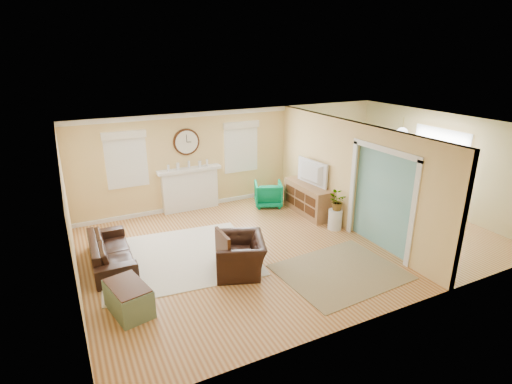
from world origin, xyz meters
TOP-DOWN VIEW (x-y plane):
  - floor at (0.00, 0.00)m, footprint 9.00×9.00m
  - wall_back at (0.00, 3.00)m, footprint 9.00×0.02m
  - wall_front at (0.00, -3.00)m, footprint 9.00×0.02m
  - wall_left at (-4.50, 0.00)m, footprint 0.02×6.00m
  - wall_right at (4.50, 0.00)m, footprint 0.02×6.00m
  - ceiling at (0.00, 0.00)m, footprint 9.00×6.00m
  - partition at (1.51, 0.28)m, footprint 0.17×6.00m
  - fireplace at (-1.50, 2.88)m, footprint 1.70×0.30m
  - wall_clock at (-1.50, 2.97)m, footprint 0.70×0.07m
  - window_left at (-3.05, 2.95)m, footprint 1.05×0.13m
  - window_right at (0.05, 2.95)m, footprint 1.05×0.13m
  - french_doors at (4.45, 0.00)m, footprint 0.06×1.70m
  - pendant at (3.00, 0.00)m, footprint 0.30×0.30m
  - rug_cream at (-2.57, 0.37)m, footprint 3.32×2.96m
  - rug_jute at (0.09, -1.61)m, footprint 2.39×2.00m
  - rug_grey at (3.30, 0.39)m, footprint 2.18×2.72m
  - sofa at (-3.85, 0.73)m, footprint 0.79×1.97m
  - eames_chair at (-1.64, -0.69)m, footprint 1.24×1.32m
  - green_chair at (0.52, 2.18)m, footprint 0.95×0.96m
  - trunk at (-3.81, -1.06)m, footprint 0.72×0.98m
  - credenza at (1.20, 1.22)m, footprint 0.55×1.61m
  - tv at (1.18, 1.22)m, footprint 0.26×1.12m
  - garden_stool at (1.23, 0.09)m, footprint 0.33×0.33m
  - potted_plant at (1.23, 0.09)m, footprint 0.49×0.52m
  - dining_table at (3.30, 0.39)m, footprint 1.26×1.86m
  - dining_chair_n at (3.23, 1.47)m, footprint 0.53×0.53m
  - dining_chair_s at (3.37, -0.63)m, footprint 0.47×0.47m
  - dining_chair_w at (2.64, 0.48)m, footprint 0.49×0.49m
  - dining_chair_e at (4.00, 0.36)m, footprint 0.47×0.47m

SIDE VIEW (x-z plane):
  - floor at x=0.00m, z-range 0.00..0.00m
  - rug_grey at x=3.30m, z-range 0.00..0.01m
  - rug_jute at x=0.09m, z-range 0.00..0.01m
  - rug_cream at x=-2.57m, z-range 0.00..0.02m
  - garden_stool at x=1.23m, z-range 0.00..0.49m
  - trunk at x=-3.81m, z-range 0.00..0.51m
  - sofa at x=-3.85m, z-range 0.00..0.57m
  - dining_table at x=3.30m, z-range 0.00..0.60m
  - green_chair at x=0.52m, z-range 0.00..0.68m
  - eames_chair at x=-1.64m, z-range 0.00..0.69m
  - credenza at x=1.20m, z-range 0.00..0.80m
  - dining_chair_w at x=2.64m, z-range 0.08..0.96m
  - dining_chair_s at x=3.37m, z-range 0.08..1.03m
  - dining_chair_n at x=3.23m, z-range 0.09..1.07m
  - dining_chair_e at x=4.00m, z-range 0.09..1.10m
  - fireplace at x=-1.50m, z-range 0.01..1.18m
  - potted_plant at x=1.23m, z-range 0.49..0.94m
  - french_doors at x=4.45m, z-range 0.00..2.20m
  - tv at x=1.18m, z-range 0.80..1.44m
  - wall_back at x=0.00m, z-range 0.00..2.60m
  - wall_front at x=0.00m, z-range 0.00..2.60m
  - wall_left at x=-4.50m, z-range 0.00..2.60m
  - wall_right at x=4.50m, z-range 0.00..2.60m
  - partition at x=1.51m, z-range 0.06..2.66m
  - window_left at x=-3.05m, z-range 0.95..2.37m
  - window_right at x=0.05m, z-range 0.95..2.37m
  - wall_clock at x=-1.50m, z-range 1.50..2.20m
  - pendant at x=3.00m, z-range 1.93..2.48m
  - ceiling at x=0.00m, z-range 2.59..2.61m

